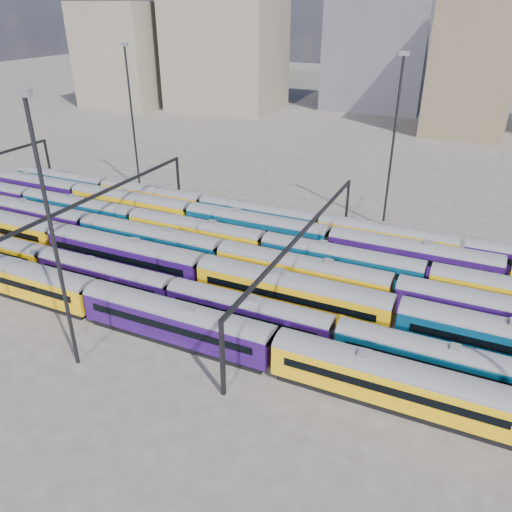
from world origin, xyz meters
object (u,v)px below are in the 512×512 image
at_px(rake_0, 92,295).
at_px(mast_2, 52,231).
at_px(rake_2, 202,269).
at_px(rake_1, 172,290).

relative_size(rake_0, mast_2, 5.06).
xyz_separation_m(rake_0, mast_2, (3.90, -7.00, 11.17)).
relative_size(rake_2, mast_2, 5.34).
height_order(rake_0, rake_1, rake_0).
relative_size(rake_0, rake_1, 1.14).
distance_m(rake_1, mast_2, 16.94).
bearing_deg(rake_2, mast_2, -103.88).
height_order(rake_0, mast_2, mast_2).
bearing_deg(rake_1, rake_2, 78.12).
xyz_separation_m(rake_0, rake_2, (8.10, 10.00, 0.16)).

